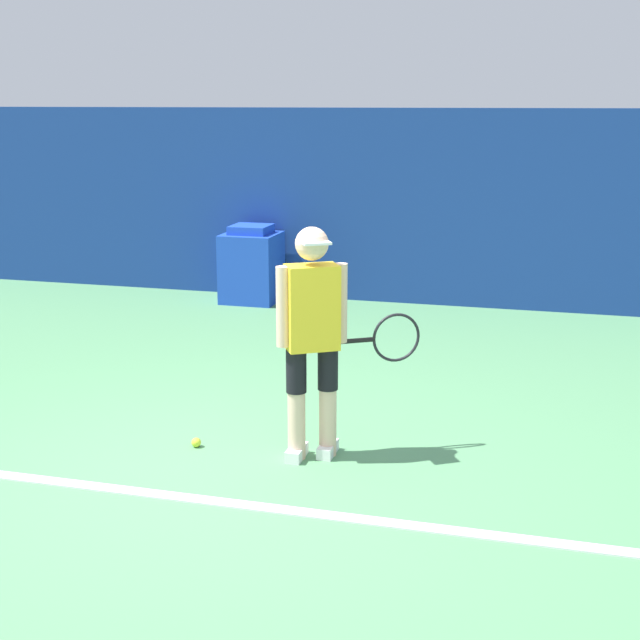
% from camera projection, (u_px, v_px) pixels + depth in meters
% --- Properties ---
extents(ground_plane, '(24.00, 24.00, 0.00)m').
position_uv_depth(ground_plane, '(221.00, 477.00, 5.78)').
color(ground_plane, '#518C5B').
extents(back_wall, '(24.00, 0.10, 2.29)m').
position_uv_depth(back_wall, '(386.00, 207.00, 10.54)').
color(back_wall, navy).
rests_on(back_wall, ground_plane).
extents(court_baseline, '(21.60, 0.10, 0.01)m').
position_uv_depth(court_baseline, '(199.00, 500.00, 5.43)').
color(court_baseline, white).
rests_on(court_baseline, ground_plane).
extents(tennis_player, '(0.88, 0.59, 1.58)m').
position_uv_depth(tennis_player, '(314.00, 333.00, 5.90)').
color(tennis_player, beige).
rests_on(tennis_player, ground_plane).
extents(tennis_ball, '(0.07, 0.07, 0.07)m').
position_uv_depth(tennis_ball, '(196.00, 442.00, 6.26)').
color(tennis_ball, '#D1E533').
rests_on(tennis_ball, ground_plane).
extents(covered_chair, '(0.65, 0.64, 0.93)m').
position_uv_depth(covered_chair, '(252.00, 265.00, 10.71)').
color(covered_chair, blue).
rests_on(covered_chair, ground_plane).
extents(water_bottle, '(0.07, 0.07, 0.27)m').
position_uv_depth(water_bottle, '(300.00, 292.00, 10.71)').
color(water_bottle, orange).
rests_on(water_bottle, ground_plane).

